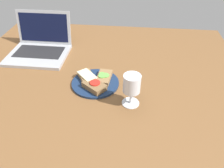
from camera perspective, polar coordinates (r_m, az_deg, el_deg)
The scene contains 7 objects.
wooden_table at distance 98.77cm, azimuth -3.50°, elevation -1.69°, with size 140.00×140.00×3.00cm, color brown.
plate at distance 99.83cm, azimuth -4.37°, elevation 0.25°, with size 21.51×21.51×1.09cm, color navy.
sandwich_with_tomato at distance 95.11cm, azimuth -4.62°, elevation -0.47°, with size 11.63×10.92×3.13cm.
sandwich_with_cucumber at distance 100.33cm, azimuth -2.11°, elevation 1.79°, with size 6.96×11.17×2.54cm.
sandwich_with_cheese at distance 101.00cm, azimuth -6.53°, elevation 1.85°, with size 11.17×12.81×2.64cm.
wine_glass at distance 84.21cm, azimuth 5.18°, elevation -0.35°, with size 7.12×7.12×13.85cm.
laptop at distance 128.72cm, azimuth -18.36°, elevation 9.21°, with size 31.54×29.29×19.95cm.
Camera 1 is at (14.25, -75.23, 63.90)cm, focal length 35.00 mm.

